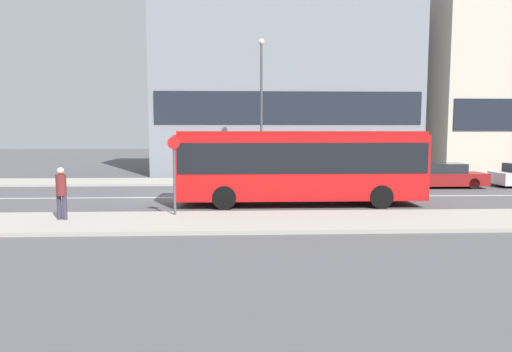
% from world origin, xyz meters
% --- Properties ---
extents(ground_plane, '(120.00, 120.00, 0.00)m').
position_xyz_m(ground_plane, '(0.00, 0.00, 0.00)').
color(ground_plane, '#4F4F51').
extents(sidewalk_near, '(44.00, 3.50, 0.13)m').
position_xyz_m(sidewalk_near, '(0.00, -6.25, 0.07)').
color(sidewalk_near, '#A39E93').
rests_on(sidewalk_near, ground_plane).
extents(sidewalk_far, '(44.00, 3.50, 0.13)m').
position_xyz_m(sidewalk_far, '(0.00, 6.25, 0.07)').
color(sidewalk_far, '#A39E93').
rests_on(sidewalk_far, ground_plane).
extents(lane_centerline, '(41.80, 0.16, 0.01)m').
position_xyz_m(lane_centerline, '(0.00, 0.00, 0.00)').
color(lane_centerline, silver).
rests_on(lane_centerline, ground_plane).
extents(apartment_block_left_tower, '(18.96, 7.02, 17.14)m').
position_xyz_m(apartment_block_left_tower, '(6.11, 12.97, 8.56)').
color(apartment_block_left_tower, gray).
rests_on(apartment_block_left_tower, ground_plane).
extents(city_bus, '(10.33, 2.52, 3.14)m').
position_xyz_m(city_bus, '(5.23, -2.32, 1.81)').
color(city_bus, red).
rests_on(city_bus, ground_plane).
extents(parked_car_0, '(4.66, 1.69, 1.36)m').
position_xyz_m(parked_car_0, '(13.94, 3.23, 0.64)').
color(parked_car_0, maroon).
rests_on(parked_car_0, ground_plane).
extents(pedestrian_near_stop, '(0.35, 0.34, 1.79)m').
position_xyz_m(pedestrian_near_stop, '(-3.40, -5.97, 1.15)').
color(pedestrian_near_stop, '#383347').
rests_on(pedestrian_near_stop, sidewalk_near).
extents(bus_stop_sign, '(0.44, 0.12, 2.86)m').
position_xyz_m(bus_stop_sign, '(0.32, -5.23, 1.79)').
color(bus_stop_sign, '#4C4C51').
rests_on(bus_stop_sign, sidewalk_near).
extents(street_lamp, '(0.36, 0.36, 8.27)m').
position_xyz_m(street_lamp, '(3.99, 5.07, 5.06)').
color(street_lamp, '#4C4C51').
rests_on(street_lamp, sidewalk_far).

